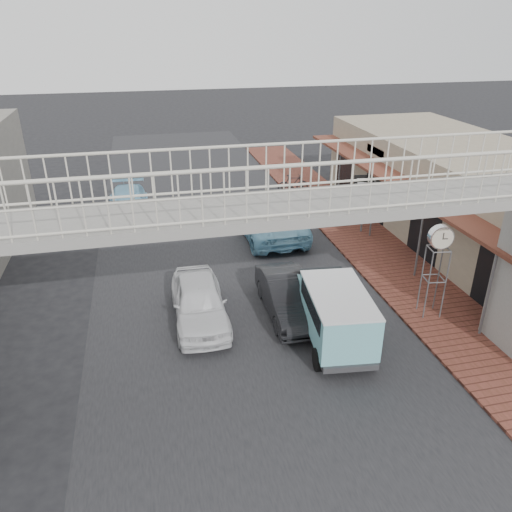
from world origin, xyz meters
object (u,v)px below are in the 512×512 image
street_clock (440,241)px  arrow_sign (381,184)px  motorcycle_near (323,214)px  angkot_van (336,310)px  motorcycle_far (293,184)px  angkot_curb (269,220)px  white_hatchback (199,301)px  dark_sedan (288,296)px  angkot_far (128,205)px

street_clock → arrow_sign: street_clock is taller
street_clock → motorcycle_near: bearing=103.4°
motorcycle_near → arrow_sign: arrow_sign is taller
angkot_van → motorcycle_near: bearing=78.7°
motorcycle_far → arrow_sign: bearing=-157.3°
angkot_curb → street_clock: size_ratio=1.74×
white_hatchback → dark_sedan: white_hatchback is taller
motorcycle_near → dark_sedan: bearing=172.2°
angkot_far → motorcycle_near: size_ratio=2.46×
dark_sedan → motorcycle_far: dark_sedan is taller
white_hatchback → dark_sedan: size_ratio=1.03×
angkot_far → motorcycle_near: (8.99, -3.15, -0.08)m
white_hatchback → angkot_far: 10.39m
dark_sedan → motorcycle_near: 8.20m
angkot_curb → motorcycle_far: 6.10m
angkot_van → motorcycle_near: angkot_van is taller
street_clock → arrow_sign: (1.43, 7.01, -0.36)m
angkot_curb → motorcycle_far: (2.80, 5.42, -0.13)m
angkot_far → angkot_van: size_ratio=1.21×
white_hatchback → arrow_sign: size_ratio=1.50×
white_hatchback → angkot_curb: (3.95, 6.41, 0.05)m
white_hatchback → street_clock: bearing=-10.0°
white_hatchback → angkot_far: (-2.24, 10.15, -0.02)m
angkot_curb → arrow_sign: bearing=168.8°
angkot_curb → angkot_far: angkot_curb is taller
white_hatchback → angkot_curb: bearing=59.2°
motorcycle_near → street_clock: size_ratio=0.62×
dark_sedan → angkot_far: bearing=117.5°
angkot_van → street_clock: (3.62, 0.73, 1.53)m
angkot_curb → arrow_sign: size_ratio=1.96×
motorcycle_near → arrow_sign: bearing=-103.8°
dark_sedan → motorcycle_far: (3.85, 12.07, -0.04)m
dark_sedan → motorcycle_near: dark_sedan is taller
motorcycle_far → arrow_sign: 6.81m
angkot_curb → arrow_sign: 5.21m
dark_sedan → angkot_far: (-5.14, 10.38, 0.03)m
motorcycle_near → motorcycle_far: motorcycle_far is taller
dark_sedan → arrow_sign: bearing=45.5°
angkot_far → arrow_sign: bearing=-21.2°
white_hatchback → arrow_sign: arrow_sign is taller
angkot_far → motorcycle_near: angkot_far is taller
motorcycle_near → angkot_curb: bearing=122.0°
dark_sedan → motorcycle_far: bearing=73.5°
street_clock → arrow_sign: size_ratio=1.13×
arrow_sign → dark_sedan: bearing=-127.9°
dark_sedan → motorcycle_far: size_ratio=2.31×
white_hatchback → motorcycle_far: 13.62m
white_hatchback → angkot_far: size_ratio=0.87×
dark_sedan → motorcycle_near: bearing=63.1°
white_hatchback → dark_sedan: bearing=-3.8°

